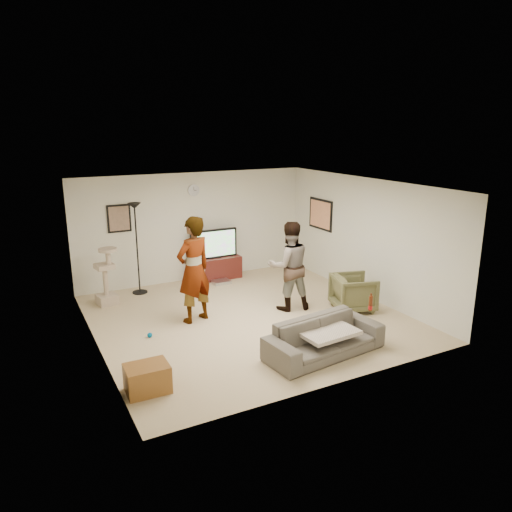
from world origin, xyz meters
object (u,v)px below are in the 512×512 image
tv (214,244)px  person_right (289,266)px  tv_stand (214,268)px  beer_bottle (371,303)px  side_table (147,378)px  person_left (194,270)px  sofa (324,337)px  floor_lamp (137,249)px  cat_tree (105,276)px  armchair (353,293)px

tv → person_right: 2.52m
tv_stand → beer_bottle: 4.54m
person_right → side_table: bearing=39.8°
tv → beer_bottle: bearing=-78.3°
person_left → beer_bottle: bearing=116.1°
beer_bottle → person_right: bearing=100.5°
tv_stand → person_right: 2.59m
sofa → floor_lamp: bearing=106.8°
tv_stand → cat_tree: 2.67m
floor_lamp → person_left: size_ratio=1.00×
side_table → tv_stand: bearing=56.6°
cat_tree → beer_bottle: (3.51, -3.89, 0.11)m
person_left → side_table: (-1.47, -2.04, -0.79)m
tv → person_left: (-1.31, -2.17, 0.13)m
cat_tree → person_left: person_left is taller
tv_stand → sofa: 4.42m
sofa → beer_bottle: beer_bottle is taller
armchair → sofa: bearing=145.3°
cat_tree → beer_bottle: bearing=-48.0°
side_table → person_right: bearing=27.8°
floor_lamp → sofa: bearing=-66.7°
tv_stand → side_table: bearing=-123.4°
person_left → sofa: 2.70m
person_right → side_table: 3.82m
person_left → tv_stand: bearing=-139.5°
side_table → cat_tree: bearing=87.2°
cat_tree → tv: bearing=11.6°
tv_stand → person_right: (0.55, -2.46, 0.62)m
cat_tree → side_table: 3.71m
tv_stand → armchair: (1.64, -3.11, 0.09)m
sofa → side_table: 2.80m
tv → side_table: bearing=-123.4°
tv_stand → person_left: person_left is taller
side_table → beer_bottle: bearing=-3.2°
person_right → sofa: (-0.54, -1.96, -0.59)m
sofa → beer_bottle: size_ratio=7.87×
person_right → armchair: person_right is taller
armchair → side_table: bearing=120.5°
sofa → person_left: bearing=113.8°
person_left → side_table: person_left is taller
person_right → person_left: bearing=3.2°
tv → person_left: size_ratio=0.57×
beer_bottle → side_table: bearing=176.8°
beer_bottle → floor_lamp: bearing=122.7°
cat_tree → armchair: 4.96m
beer_bottle → side_table: 3.73m
tv_stand → floor_lamp: floor_lamp is taller
floor_lamp → armchair: 4.59m
floor_lamp → side_table: (-0.95, -4.06, -0.79)m
tv_stand → person_left: (-1.31, -2.17, 0.73)m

